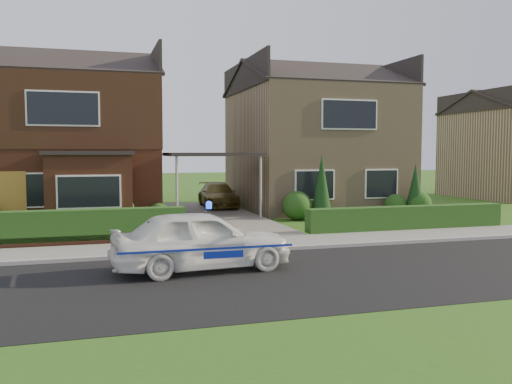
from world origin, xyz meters
name	(u,v)px	position (x,y,z in m)	size (l,w,h in m)	color
ground	(312,275)	(0.00, 0.00, 0.00)	(120.00, 120.00, 0.00)	#274D14
road	(312,275)	(0.00, 0.00, 0.00)	(60.00, 6.00, 0.02)	black
kerb	(270,249)	(0.00, 3.05, 0.06)	(60.00, 0.16, 0.12)	#9E9993
sidewalk	(260,244)	(0.00, 4.10, 0.05)	(60.00, 2.00, 0.10)	slate
grass_verge	(447,353)	(0.00, -5.00, 0.00)	(60.00, 4.00, 0.01)	#274D14
driveway	(213,217)	(0.00, 11.00, 0.06)	(3.80, 12.00, 0.12)	#666059
house_left	(69,129)	(-5.78, 13.90, 3.81)	(7.50, 9.53, 7.25)	brown
house_right	(313,135)	(5.80, 13.99, 3.66)	(7.50, 8.06, 7.25)	#A08462
carport_link	(212,155)	(0.00, 10.95, 2.66)	(3.80, 3.00, 2.77)	black
dwarf_wall	(58,242)	(-5.80, 5.30, 0.18)	(7.70, 0.25, 0.36)	brown
hedge_left	(58,247)	(-5.80, 5.45, 0.00)	(7.50, 0.55, 0.90)	#113613
hedge_right	(407,231)	(5.80, 5.35, 0.00)	(7.50, 0.55, 0.80)	#113613
shrub_left_mid	(116,210)	(-4.00, 9.30, 0.66)	(1.32, 1.32, 1.32)	#113613
shrub_left_near	(159,214)	(-2.40, 9.60, 0.42)	(0.84, 0.84, 0.84)	#113613
shrub_right_near	(297,206)	(3.20, 9.40, 0.60)	(1.20, 1.20, 1.20)	#113613
shrub_right_mid	(395,205)	(7.80, 9.50, 0.48)	(0.96, 0.96, 0.96)	#113613
shrub_right_far	(419,204)	(8.80, 9.20, 0.54)	(1.08, 1.08, 1.08)	#113613
conifer_a	(322,188)	(4.20, 9.20, 1.30)	(0.90, 0.90, 2.60)	black
conifer_b	(415,191)	(8.60, 9.20, 1.10)	(0.90, 0.90, 2.20)	black
police_car	(201,240)	(-2.33, 1.20, 0.72)	(3.88, 4.36, 1.60)	white
driveway_car	(218,195)	(1.00, 14.50, 0.69)	(1.61, 3.95, 1.15)	brown
potted_plant_b	(25,231)	(-6.82, 6.59, 0.37)	(0.32, 0.40, 0.73)	gray
potted_plant_c	(158,217)	(-2.50, 8.91, 0.37)	(0.42, 0.42, 0.75)	gray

